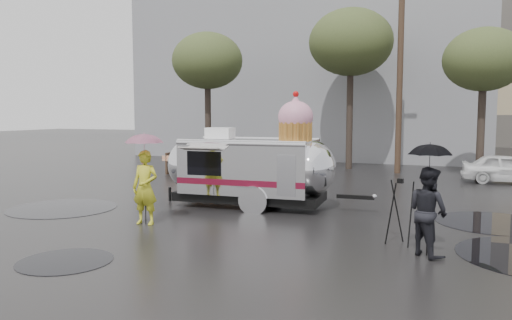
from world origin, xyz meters
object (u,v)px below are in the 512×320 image
at_px(person_left, 145,187).
at_px(tripod, 400,206).
at_px(person_right, 428,211).
at_px(airstream_trailer, 252,166).

bearing_deg(person_left, tripod, -0.19).
distance_m(person_right, tripod, 0.90).
distance_m(airstream_trailer, tripod, 5.54).
height_order(airstream_trailer, person_right, airstream_trailer).
xyz_separation_m(person_left, tripod, (6.28, 0.28, -0.10)).
bearing_deg(person_right, tripod, -3.27).
bearing_deg(person_left, airstream_trailer, 60.74).
bearing_deg(tripod, airstream_trailer, 159.99).
xyz_separation_m(airstream_trailer, tripod, (4.62, -3.03, -0.40)).
xyz_separation_m(airstream_trailer, person_left, (-1.65, -3.32, -0.29)).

